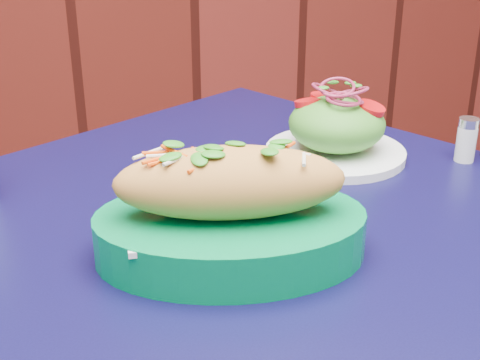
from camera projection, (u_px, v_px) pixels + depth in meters
name	position (u px, v px, depth m)	size (l,w,h in m)	color
cafe_table	(250.00, 292.00, 0.78)	(1.06, 1.06, 0.75)	black
banh_mi_basket	(230.00, 213.00, 0.67)	(0.32, 0.25, 0.13)	#00733D
salad_plate	(336.00, 130.00, 0.92)	(0.20, 0.20, 0.11)	white
salt_shaker	(466.00, 140.00, 0.92)	(0.03, 0.03, 0.06)	white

